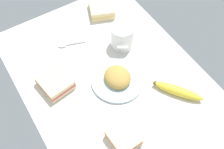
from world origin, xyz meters
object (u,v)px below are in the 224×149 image
at_px(plate_of_food, 117,78).
at_px(banana, 178,91).
at_px(sandwich_side, 101,9).
at_px(sandwich_extra, 55,83).
at_px(spoon, 67,45).
at_px(sandwich_main, 124,138).
at_px(coffee_mug_black, 122,36).

height_order(plate_of_food, banana, plate_of_food).
distance_m(sandwich_side, sandwich_extra, 0.42).
xyz_separation_m(banana, spoon, (-0.42, -0.24, -0.01)).
relative_size(sandwich_main, spoon, 0.89).
distance_m(plate_of_food, spoon, 0.27).
xyz_separation_m(sandwich_main, sandwich_extra, (-0.31, -0.09, -0.00)).
xyz_separation_m(plate_of_food, banana, (0.16, 0.16, 0.00)).
distance_m(coffee_mug_black, sandwich_extra, 0.32).
bearing_deg(sandwich_extra, plate_of_food, 62.99).
bearing_deg(sandwich_side, coffee_mug_black, -6.95).
bearing_deg(sandwich_main, spoon, 176.38).
bearing_deg(plate_of_food, sandwich_side, 158.22).
distance_m(plate_of_food, coffee_mug_black, 0.18).
distance_m(banana, spoon, 0.48).
relative_size(coffee_mug_black, sandwich_main, 1.17).
relative_size(sandwich_main, sandwich_side, 0.70).
xyz_separation_m(sandwich_extra, spoon, (-0.15, 0.12, -0.02)).
height_order(sandwich_main, banana, sandwich_main).
bearing_deg(plate_of_food, spoon, -162.67).
bearing_deg(plate_of_food, banana, 43.88).
relative_size(plate_of_food, spoon, 1.78).
height_order(plate_of_food, coffee_mug_black, coffee_mug_black).
relative_size(sandwich_side, spoon, 1.27).
height_order(plate_of_food, spoon, plate_of_food).
bearing_deg(sandwich_side, spoon, -67.96).
bearing_deg(sandwich_side, sandwich_main, -24.15).
height_order(sandwich_side, banana, sandwich_side).
bearing_deg(coffee_mug_black, plate_of_food, -38.60).
distance_m(sandwich_main, banana, 0.27).
distance_m(coffee_mug_black, sandwich_main, 0.41).
distance_m(coffee_mug_black, spoon, 0.23).
xyz_separation_m(plate_of_food, sandwich_extra, (-0.10, -0.20, 0.00)).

